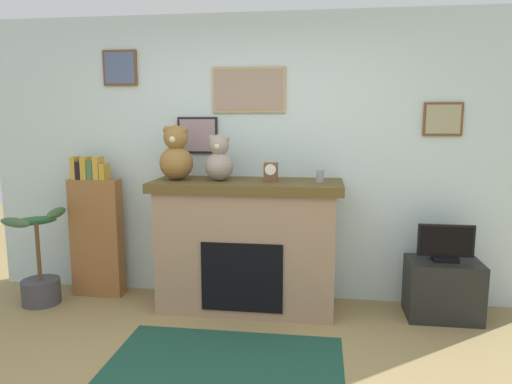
# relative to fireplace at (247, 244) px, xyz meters

# --- Properties ---
(back_wall) EXTENTS (5.20, 0.15, 2.60)m
(back_wall) POSITION_rel_fireplace_xyz_m (0.05, 0.36, 0.73)
(back_wall) COLOR silver
(back_wall) RESTS_ON ground_plane
(fireplace) EXTENTS (1.63, 0.65, 1.14)m
(fireplace) POSITION_rel_fireplace_xyz_m (0.00, 0.00, 0.00)
(fireplace) COLOR #97795E
(fireplace) RESTS_ON ground_plane
(bookshelf) EXTENTS (0.47, 0.16, 1.33)m
(bookshelf) POSITION_rel_fireplace_xyz_m (-1.46, 0.10, 0.03)
(bookshelf) COLOR brown
(bookshelf) RESTS_ON ground_plane
(potted_plant) EXTENTS (0.52, 0.54, 0.88)m
(potted_plant) POSITION_rel_fireplace_xyz_m (-1.87, -0.19, -0.29)
(potted_plant) COLOR #3F3F44
(potted_plant) RESTS_ON ground_plane
(tv_stand) EXTENTS (0.59, 0.40, 0.50)m
(tv_stand) POSITION_rel_fireplace_xyz_m (1.67, -0.00, -0.33)
(tv_stand) COLOR black
(tv_stand) RESTS_ON ground_plane
(television) EXTENTS (0.45, 0.14, 0.31)m
(television) POSITION_rel_fireplace_xyz_m (1.67, -0.00, 0.06)
(television) COLOR black
(television) RESTS_ON tv_stand
(area_rug) EXTENTS (1.62, 0.92, 0.01)m
(area_rug) POSITION_rel_fireplace_xyz_m (0.00, -0.97, -0.57)
(area_rug) COLOR #1A4534
(area_rug) RESTS_ON ground_plane
(candle_jar) EXTENTS (0.06, 0.06, 0.11)m
(candle_jar) POSITION_rel_fireplace_xyz_m (0.62, -0.02, 0.62)
(candle_jar) COLOR gray
(candle_jar) RESTS_ON fireplace
(mantel_clock) EXTENTS (0.12, 0.09, 0.16)m
(mantel_clock) POSITION_rel_fireplace_xyz_m (0.21, -0.02, 0.65)
(mantel_clock) COLOR brown
(mantel_clock) RESTS_ON fireplace
(teddy_bear_brown) EXTENTS (0.29, 0.29, 0.47)m
(teddy_bear_brown) POSITION_rel_fireplace_xyz_m (-0.62, -0.02, 0.78)
(teddy_bear_brown) COLOR olive
(teddy_bear_brown) RESTS_ON fireplace
(teddy_bear_tan) EXTENTS (0.25, 0.25, 0.40)m
(teddy_bear_tan) POSITION_rel_fireplace_xyz_m (-0.24, -0.02, 0.74)
(teddy_bear_tan) COLOR gray
(teddy_bear_tan) RESTS_ON fireplace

